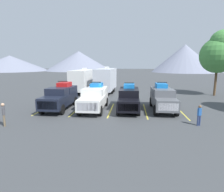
{
  "coord_description": "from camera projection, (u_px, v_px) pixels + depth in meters",
  "views": [
    {
      "loc": [
        1.91,
        -17.19,
        4.54
      ],
      "look_at": [
        0.0,
        1.2,
        1.2
      ],
      "focal_mm": 29.83,
      "sensor_mm": 36.0,
      "label": 1
    }
  ],
  "objects": [
    {
      "name": "lot_stripe_c",
      "position": [
        111.0,
        110.0,
        18.02
      ],
      "size": [
        0.12,
        5.5,
        0.01
      ],
      "primitive_type": "cube",
      "color": "gold",
      "rests_on": "ground"
    },
    {
      "name": "pickup_truck_d",
      "position": [
        163.0,
        98.0,
        17.87
      ],
      "size": [
        2.06,
        5.29,
        2.64
      ],
      "color": "#595B60",
      "rests_on": "ground"
    },
    {
      "name": "pickup_truck_b",
      "position": [
        94.0,
        97.0,
        18.02
      ],
      "size": [
        2.15,
        5.59,
        2.64
      ],
      "color": "white",
      "rests_on": "ground"
    },
    {
      "name": "tree_a",
      "position": [
        219.0,
        52.0,
        24.81
      ],
      "size": [
        4.74,
        4.74,
        8.78
      ],
      "color": "brown",
      "rests_on": "ground"
    },
    {
      "name": "camper_trailer_a",
      "position": [
        83.0,
        80.0,
        27.99
      ],
      "size": [
        2.65,
        7.8,
        3.73
      ],
      "color": "white",
      "rests_on": "ground"
    },
    {
      "name": "camper_trailer_b",
      "position": [
        106.0,
        79.0,
        27.96
      ],
      "size": [
        2.73,
        7.74,
        3.92
      ],
      "color": "silver",
      "rests_on": "ground"
    },
    {
      "name": "lot_stripe_e",
      "position": [
        181.0,
        112.0,
        17.35
      ],
      "size": [
        0.12,
        5.5,
        0.01
      ],
      "primitive_type": "cube",
      "color": "gold",
      "rests_on": "ground"
    },
    {
      "name": "lot_stripe_d",
      "position": [
        145.0,
        111.0,
        17.69
      ],
      "size": [
        0.12,
        5.5,
        0.01
      ],
      "primitive_type": "cube",
      "color": "gold",
      "rests_on": "ground"
    },
    {
      "name": "person_a",
      "position": [
        199.0,
        114.0,
        13.42
      ],
      "size": [
        0.33,
        0.24,
        1.53
      ],
      "color": "navy",
      "rests_on": "ground"
    },
    {
      "name": "pickup_truck_a",
      "position": [
        60.0,
        96.0,
        18.39
      ],
      "size": [
        2.14,
        5.55,
        2.68
      ],
      "color": "black",
      "rests_on": "ground"
    },
    {
      "name": "lot_stripe_a",
      "position": [
        46.0,
        108.0,
        18.69
      ],
      "size": [
        0.12,
        5.5,
        0.01
      ],
      "primitive_type": "cube",
      "color": "gold",
      "rests_on": "ground"
    },
    {
      "name": "ground_plane",
      "position": [
        111.0,
        111.0,
        17.83
      ],
      "size": [
        240.0,
        240.0,
        0.0
      ],
      "primitive_type": "plane",
      "color": "#3F4244"
    },
    {
      "name": "pickup_truck_c",
      "position": [
        129.0,
        98.0,
        18.16
      ],
      "size": [
        2.07,
        5.63,
        2.55
      ],
      "color": "black",
      "rests_on": "ground"
    },
    {
      "name": "lot_stripe_b",
      "position": [
        78.0,
        109.0,
        18.36
      ],
      "size": [
        0.12,
        5.5,
        0.01
      ],
      "primitive_type": "cube",
      "color": "gold",
      "rests_on": "ground"
    },
    {
      "name": "person_b",
      "position": [
        3.0,
        113.0,
        13.28
      ],
      "size": [
        0.3,
        0.34,
        1.71
      ],
      "color": "#726047",
      "rests_on": "ground"
    },
    {
      "name": "mountain_ridge",
      "position": [
        117.0,
        61.0,
        97.4
      ],
      "size": [
        147.97,
        45.69,
        12.95
      ],
      "color": "gray",
      "rests_on": "ground"
    }
  ]
}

